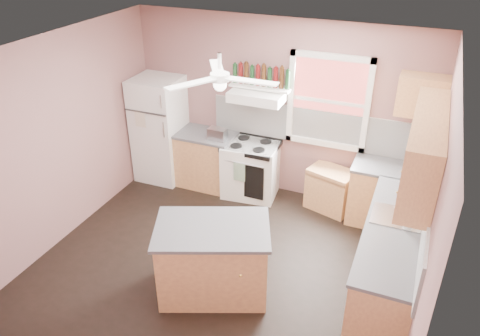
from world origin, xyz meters
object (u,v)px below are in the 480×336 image
at_px(cart, 330,190).
at_px(island, 213,261).
at_px(refrigerator, 160,129).
at_px(stove, 251,169).
at_px(toaster, 218,134).

relative_size(cart, island, 0.54).
relative_size(refrigerator, stove, 1.98).
bearing_deg(stove, toaster, -173.02).
distance_m(refrigerator, toaster, 1.07).
height_order(toaster, island, toaster).
xyz_separation_m(refrigerator, island, (1.95, -2.14, -0.42)).
height_order(toaster, cart, toaster).
xyz_separation_m(refrigerator, stove, (1.56, 0.04, -0.42)).
bearing_deg(cart, refrigerator, -161.43).
xyz_separation_m(toaster, stove, (0.50, 0.12, -0.56)).
height_order(refrigerator, island, refrigerator).
xyz_separation_m(stove, cart, (1.25, 0.05, -0.11)).
bearing_deg(refrigerator, cart, 1.11).
distance_m(refrigerator, cart, 2.86).
bearing_deg(toaster, cart, 7.29).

